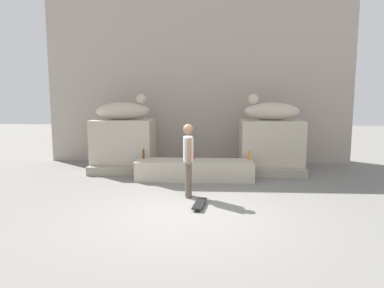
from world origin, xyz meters
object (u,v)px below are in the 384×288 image
statue_reclining_left (124,110)px  statue_reclining_right (271,111)px  skateboard (200,203)px  bottle_brown (143,154)px  bottle_orange (249,156)px  bottle_red (193,156)px  skater (188,157)px

statue_reclining_left → statue_reclining_right: size_ratio=1.04×
skateboard → bottle_brown: 3.14m
bottle_orange → skateboard: bearing=-116.5°
skateboard → bottle_red: 2.65m
statue_reclining_left → skater: (2.13, -2.81, -0.92)m
statue_reclining_right → bottle_brown: 3.93m
skateboard → bottle_brown: bottle_brown is taller
skater → bottle_orange: (1.55, 1.82, -0.27)m
skateboard → bottle_brown: (-1.67, 2.59, 0.60)m
skateboard → bottle_red: size_ratio=3.19×
bottle_brown → bottle_orange: bottle_brown is taller
skateboard → bottle_red: (-0.27, 2.58, 0.57)m
skateboard → bottle_orange: bearing=-19.3°
bottle_orange → bottle_red: size_ratio=1.15×
statue_reclining_left → bottle_orange: bearing=-29.0°
bottle_brown → skater: bearing=-53.6°
statue_reclining_right → bottle_red: bearing=25.6°
bottle_brown → skateboard: bearing=-57.2°
statue_reclining_left → bottle_brown: size_ratio=5.30×
statue_reclining_left → skateboard: bearing=-69.5°
bottle_red → skater: bearing=-90.5°
skater → bottle_brown: skater is taller
statue_reclining_left → skater: 3.64m
bottle_orange → bottle_red: 1.53m
skateboard → statue_reclining_right: bearing=-22.0°
statue_reclining_right → bottle_orange: statue_reclining_right is taller
skateboard → bottle_red: bearing=13.2°
statue_reclining_right → bottle_orange: (-0.71, -0.99, -1.19)m
statue_reclining_left → skateboard: 4.62m
statue_reclining_left → bottle_brown: statue_reclining_left is taller
statue_reclining_right → skateboard: statue_reclining_right is taller
skater → bottle_red: bearing=-8.8°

